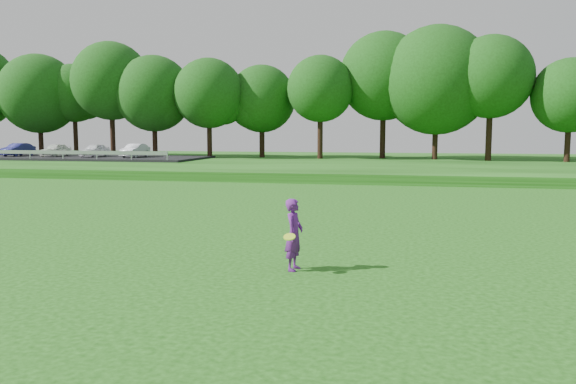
# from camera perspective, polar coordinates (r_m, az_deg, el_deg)

# --- Properties ---
(ground) EXTENTS (140.00, 140.00, 0.00)m
(ground) POSITION_cam_1_polar(r_m,az_deg,el_deg) (14.97, -12.00, -5.78)
(ground) COLOR #15440D
(ground) RESTS_ON ground
(berm) EXTENTS (130.00, 30.00, 0.60)m
(berm) POSITION_cam_1_polar(r_m,az_deg,el_deg) (47.81, 4.89, 2.82)
(berm) COLOR #15440D
(berm) RESTS_ON ground
(walking_path) EXTENTS (130.00, 1.60, 0.04)m
(walking_path) POSITION_cam_1_polar(r_m,az_deg,el_deg) (34.03, 1.89, 1.02)
(walking_path) COLOR gray
(walking_path) RESTS_ON ground
(treeline) EXTENTS (104.00, 7.00, 15.00)m
(treeline) POSITION_cam_1_polar(r_m,az_deg,el_deg) (51.95, 5.55, 11.69)
(treeline) COLOR #163F0E
(treeline) RESTS_ON berm
(parking_lot) EXTENTS (24.00, 9.00, 1.38)m
(parking_lot) POSITION_cam_1_polar(r_m,az_deg,el_deg) (55.09, -20.94, 3.57)
(parking_lot) COLOR black
(parking_lot) RESTS_ON berm
(woman) EXTENTS (0.45, 0.83, 1.60)m
(woman) POSITION_cam_1_polar(r_m,az_deg,el_deg) (12.41, 0.62, -4.35)
(woman) COLOR #621C7F
(woman) RESTS_ON ground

